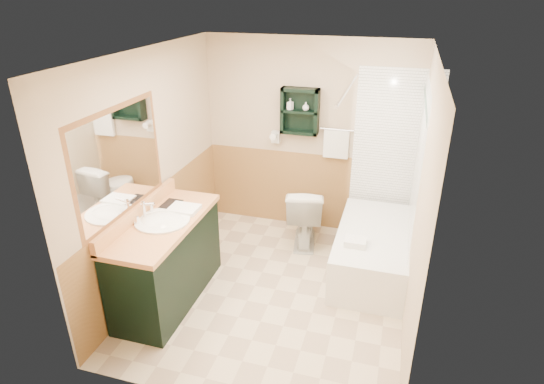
{
  "coord_description": "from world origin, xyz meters",
  "views": [
    {
      "loc": [
        1.06,
        -3.76,
        2.94
      ],
      "look_at": [
        -0.09,
        0.2,
        1.03
      ],
      "focal_mm": 30.0,
      "sensor_mm": 36.0,
      "label": 1
    }
  ],
  "objects_px": {
    "wall_shelf": "(300,111)",
    "vanity": "(167,261)",
    "hair_dryer": "(276,137)",
    "toilet": "(305,215)",
    "bathtub": "(372,251)",
    "vanity_book": "(162,194)",
    "soap_bottle_b": "(306,107)",
    "soap_bottle_a": "(290,107)"
  },
  "relations": [
    {
      "from": "soap_bottle_a",
      "to": "soap_bottle_b",
      "type": "distance_m",
      "value": 0.19
    },
    {
      "from": "hair_dryer",
      "to": "vanity",
      "type": "xyz_separation_m",
      "value": [
        -0.59,
        -1.85,
        -0.76
      ]
    },
    {
      "from": "bathtub",
      "to": "toilet",
      "type": "distance_m",
      "value": 0.95
    },
    {
      "from": "soap_bottle_b",
      "to": "vanity_book",
      "type": "bearing_deg",
      "value": -127.09
    },
    {
      "from": "vanity",
      "to": "soap_bottle_b",
      "type": "bearing_deg",
      "value": 62.01
    },
    {
      "from": "wall_shelf",
      "to": "vanity",
      "type": "xyz_separation_m",
      "value": [
        -0.89,
        -1.82,
        -1.11
      ]
    },
    {
      "from": "wall_shelf",
      "to": "soap_bottle_b",
      "type": "xyz_separation_m",
      "value": [
        0.07,
        -0.01,
        0.05
      ]
    },
    {
      "from": "vanity_book",
      "to": "bathtub",
      "type": "bearing_deg",
      "value": 19.15
    },
    {
      "from": "hair_dryer",
      "to": "soap_bottle_b",
      "type": "xyz_separation_m",
      "value": [
        0.37,
        -0.03,
        0.4
      ]
    },
    {
      "from": "soap_bottle_a",
      "to": "soap_bottle_b",
      "type": "xyz_separation_m",
      "value": [
        0.19,
        0.0,
        0.01
      ]
    },
    {
      "from": "hair_dryer",
      "to": "bathtub",
      "type": "distance_m",
      "value": 1.81
    },
    {
      "from": "vanity_book",
      "to": "soap_bottle_a",
      "type": "distance_m",
      "value": 1.87
    },
    {
      "from": "bathtub",
      "to": "soap_bottle_a",
      "type": "distance_m",
      "value": 1.92
    },
    {
      "from": "wall_shelf",
      "to": "bathtub",
      "type": "xyz_separation_m",
      "value": [
        1.03,
        -0.77,
        -1.3
      ]
    },
    {
      "from": "wall_shelf",
      "to": "vanity_book",
      "type": "bearing_deg",
      "value": -125.21
    },
    {
      "from": "wall_shelf",
      "to": "soap_bottle_b",
      "type": "distance_m",
      "value": 0.09
    },
    {
      "from": "bathtub",
      "to": "soap_bottle_a",
      "type": "height_order",
      "value": "soap_bottle_a"
    },
    {
      "from": "toilet",
      "to": "bathtub",
      "type": "bearing_deg",
      "value": 144.38
    },
    {
      "from": "wall_shelf",
      "to": "hair_dryer",
      "type": "height_order",
      "value": "wall_shelf"
    },
    {
      "from": "bathtub",
      "to": "wall_shelf",
      "type": "bearing_deg",
      "value": 143.03
    },
    {
      "from": "bathtub",
      "to": "toilet",
      "type": "bearing_deg",
      "value": 154.47
    },
    {
      "from": "soap_bottle_b",
      "to": "hair_dryer",
      "type": "bearing_deg",
      "value": 175.39
    },
    {
      "from": "soap_bottle_a",
      "to": "wall_shelf",
      "type": "bearing_deg",
      "value": 2.44
    },
    {
      "from": "hair_dryer",
      "to": "toilet",
      "type": "relative_size",
      "value": 0.31
    },
    {
      "from": "hair_dryer",
      "to": "toilet",
      "type": "height_order",
      "value": "hair_dryer"
    },
    {
      "from": "bathtub",
      "to": "toilet",
      "type": "height_order",
      "value": "toilet"
    },
    {
      "from": "toilet",
      "to": "soap_bottle_a",
      "type": "xyz_separation_m",
      "value": [
        -0.29,
        0.36,
        1.22
      ]
    },
    {
      "from": "wall_shelf",
      "to": "toilet",
      "type": "bearing_deg",
      "value": -64.36
    },
    {
      "from": "hair_dryer",
      "to": "soap_bottle_a",
      "type": "relative_size",
      "value": 1.82
    },
    {
      "from": "vanity",
      "to": "vanity_book",
      "type": "distance_m",
      "value": 0.67
    },
    {
      "from": "wall_shelf",
      "to": "vanity_book",
      "type": "relative_size",
      "value": 2.37
    },
    {
      "from": "bathtub",
      "to": "soap_bottle_b",
      "type": "relative_size",
      "value": 14.65
    },
    {
      "from": "hair_dryer",
      "to": "vanity_book",
      "type": "bearing_deg",
      "value": -116.46
    },
    {
      "from": "vanity",
      "to": "soap_bottle_a",
      "type": "distance_m",
      "value": 2.29
    },
    {
      "from": "vanity",
      "to": "bathtub",
      "type": "bearing_deg",
      "value": 28.73
    },
    {
      "from": "vanity",
      "to": "soap_bottle_b",
      "type": "xyz_separation_m",
      "value": [
        0.97,
        1.82,
        1.16
      ]
    },
    {
      "from": "vanity_book",
      "to": "soap_bottle_b",
      "type": "bearing_deg",
      "value": 52.75
    },
    {
      "from": "toilet",
      "to": "vanity_book",
      "type": "distance_m",
      "value": 1.79
    },
    {
      "from": "toilet",
      "to": "soap_bottle_a",
      "type": "bearing_deg",
      "value": -61.04
    },
    {
      "from": "bathtub",
      "to": "vanity",
      "type": "bearing_deg",
      "value": -151.27
    },
    {
      "from": "bathtub",
      "to": "toilet",
      "type": "xyz_separation_m",
      "value": [
        -0.85,
        0.41,
        0.12
      ]
    },
    {
      "from": "wall_shelf",
      "to": "toilet",
      "type": "xyz_separation_m",
      "value": [
        0.18,
        -0.37,
        -1.18
      ]
    }
  ]
}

